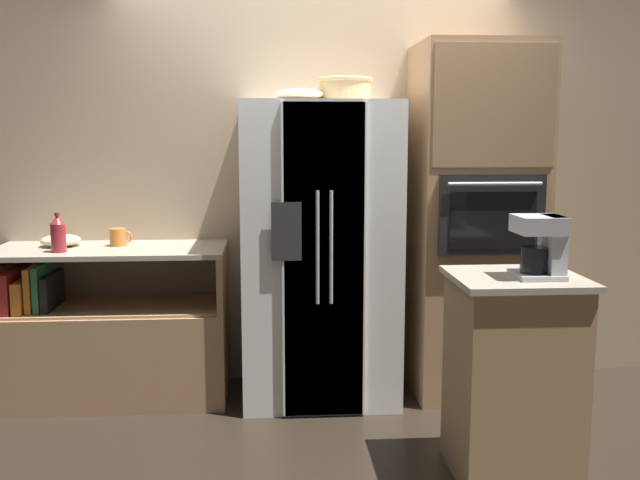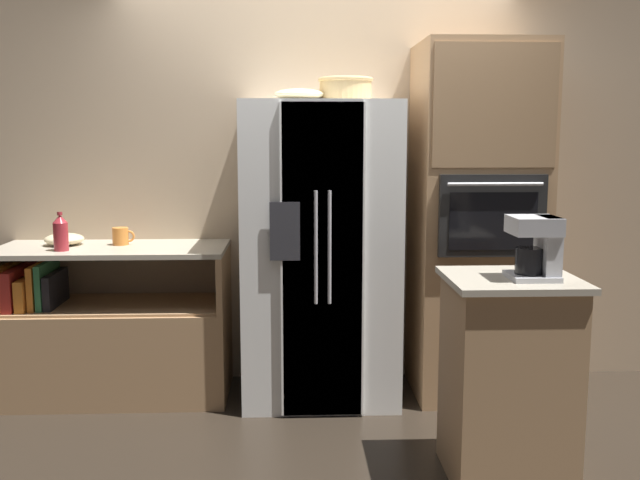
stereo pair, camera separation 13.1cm
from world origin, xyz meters
name	(u,v)px [view 1 (the left image)]	position (x,y,z in m)	size (l,w,h in m)	color
ground_plane	(319,400)	(0.00, 0.00, 0.00)	(20.00, 20.00, 0.00)	black
wall_back	(314,168)	(0.00, 0.48, 1.40)	(12.00, 0.06, 2.80)	tan
counter_left	(109,342)	(-1.29, 0.14, 0.35)	(1.39, 0.62, 0.94)	#A87F56
refrigerator	(319,253)	(0.01, 0.08, 0.91)	(0.93, 0.76, 1.81)	white
wall_oven	(474,222)	(0.97, 0.11, 1.08)	(0.75, 0.72, 2.16)	#A87F56
island_counter	(512,376)	(0.84, -1.02, 0.49)	(0.59, 0.56, 0.97)	#A87F56
wicker_basket	(345,89)	(0.16, 0.06, 1.89)	(0.32, 0.32, 0.14)	tan
fruit_bowl	(299,95)	(-0.12, 0.01, 1.85)	(0.29, 0.29, 0.07)	beige
bottle_tall	(58,234)	(-1.52, 0.00, 1.05)	(0.09, 0.09, 0.23)	maroon
mug	(119,237)	(-1.22, 0.21, 1.00)	(0.14, 0.10, 0.11)	orange
mixing_bowl	(61,240)	(-1.57, 0.22, 0.98)	(0.24, 0.24, 0.07)	beige
coffee_maker	(543,244)	(0.94, -1.08, 1.13)	(0.21, 0.21, 0.28)	#B2B2B7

